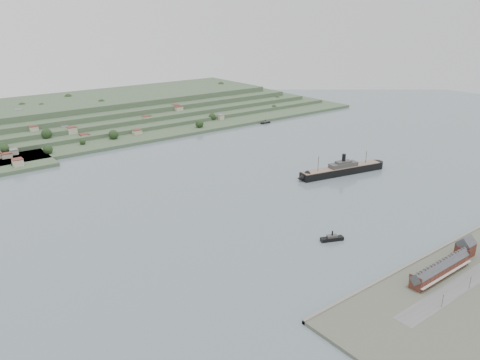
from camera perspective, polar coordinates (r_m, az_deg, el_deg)
ground at (r=424.53m, az=4.03°, el=-1.92°), size 1400.00×1400.00×0.00m
near_shore at (r=324.48m, az=26.89°, el=-11.28°), size 220.00×80.00×2.60m
terrace_row at (r=320.41m, az=23.24°, el=-9.89°), size 55.60×9.80×11.07m
gabled_building at (r=351.75m, az=25.79°, el=-7.33°), size 10.40×10.18×14.09m
far_peninsula at (r=759.69m, az=-14.49°, el=8.21°), size 760.00×309.00×30.00m
steamship at (r=487.09m, az=12.01°, el=1.17°), size 105.41×32.29×25.50m
tugboat at (r=348.72m, az=11.15°, el=-6.98°), size 17.53×10.83×7.69m
ferry_west at (r=549.33m, az=-26.03°, el=1.34°), size 18.04×10.09×6.53m
ferry_east at (r=702.24m, az=3.13°, el=7.02°), size 15.81×4.42×5.93m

